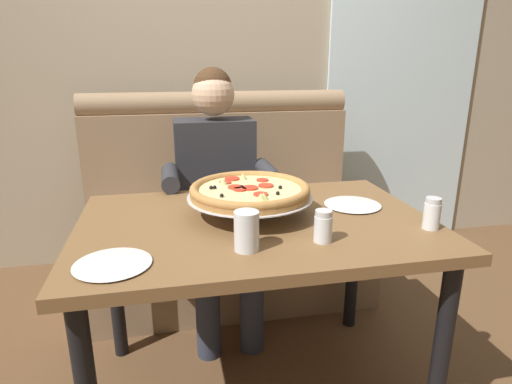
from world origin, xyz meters
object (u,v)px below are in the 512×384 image
shaker_oregano (323,228)px  patio_chair (343,148)px  booth_bench (225,223)px  shaker_pepper_flakes (432,216)px  plate_near_right (112,262)px  drinking_glass (247,233)px  pizza (250,191)px  dining_table (256,243)px  diner_main (218,184)px  plate_near_left (352,203)px

shaker_oregano → patio_chair: 2.76m
booth_bench → shaker_pepper_flakes: booth_bench is taller
plate_near_right → drinking_glass: size_ratio=1.78×
pizza → shaker_oregano: (0.18, -0.29, -0.05)m
booth_bench → pizza: size_ratio=3.39×
dining_table → pizza: 0.19m
dining_table → diner_main: 0.64m
pizza → patio_chair: pizza is taller
pizza → patio_chair: size_ratio=0.54×
pizza → dining_table: bearing=-78.6°
drinking_glass → shaker_oregano: bearing=3.0°
booth_bench → pizza: booth_bench is taller
shaker_oregano → plate_near_left: bearing=52.3°
booth_bench → shaker_pepper_flakes: 1.30m
diner_main → drinking_glass: (-0.01, -0.87, 0.09)m
dining_table → shaker_pepper_flakes: 0.62m
plate_near_left → drinking_glass: drinking_glass is taller
shaker_pepper_flakes → shaker_oregano: 0.40m
diner_main → booth_bench: bearing=76.1°
patio_chair → plate_near_right: bearing=-124.8°
dining_table → booth_bench: bearing=90.0°
shaker_oregano → plate_near_right: shaker_oregano is taller
dining_table → drinking_glass: bearing=-108.3°
diner_main → drinking_glass: bearing=-91.0°
plate_near_right → drinking_glass: (0.39, 0.03, 0.05)m
plate_near_right → patio_chair: (1.77, 2.54, -0.24)m
shaker_oregano → plate_near_left: 0.39m
dining_table → plate_near_left: 0.43m
diner_main → shaker_oregano: bearing=-74.7°
pizza → plate_near_right: size_ratio=2.11×
shaker_pepper_flakes → plate_near_right: bearing=-176.2°
shaker_oregano → plate_near_left: shaker_oregano is taller
shaker_pepper_flakes → plate_near_right: (-1.04, -0.07, -0.04)m
diner_main → patio_chair: 2.14m
dining_table → pizza: size_ratio=2.73×
shaker_oregano → drinking_glass: bearing=-177.0°
plate_near_left → drinking_glass: size_ratio=1.82×
pizza → patio_chair: 2.59m
diner_main → shaker_pepper_flakes: size_ratio=11.56×
dining_table → drinking_glass: 0.30m
shaker_pepper_flakes → shaker_oregano: shaker_pepper_flakes is taller
shaker_oregano → patio_chair: (1.13, 2.50, -0.27)m
drinking_glass → booth_bench: bearing=86.0°
shaker_oregano → shaker_pepper_flakes: bearing=4.1°
plate_near_left → diner_main: bearing=130.8°
shaker_oregano → drinking_glass: drinking_glass is taller
diner_main → drinking_glass: diner_main is taller
booth_bench → diner_main: size_ratio=1.23×
shaker_pepper_flakes → drinking_glass: size_ratio=0.89×
pizza → plate_near_left: size_ratio=2.06×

